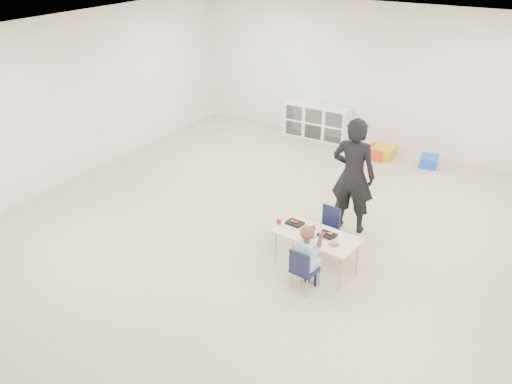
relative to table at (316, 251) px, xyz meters
The scene contains 16 objects.
room 1.47m from the table, behind, with size 9.00×9.02×2.80m.
table is the anchor object (origin of this frame).
chair_near 0.52m from the table, 79.60° to the right, with size 0.29×0.27×0.60m, color #111534, non-canonical shape.
chair_far 0.52m from the table, 100.40° to the left, with size 0.29×0.27×0.60m, color #111534, non-canonical shape.
child 0.56m from the table, 79.60° to the right, with size 0.40×0.40×0.95m, color #A0B9D9, non-canonical shape.
lunch_tray_near 0.30m from the table, 19.07° to the left, with size 0.22×0.16×0.03m, color black.
lunch_tray_far 0.46m from the table, 164.86° to the left, with size 0.22×0.16×0.03m, color black.
milk_carton 0.32m from the table, 100.63° to the right, with size 0.07×0.07×0.10m, color white.
bread_roll 0.41m from the table, 21.34° to the right, with size 0.09×0.09×0.07m, color #B57E4A.
apple_near 0.30m from the table, 141.02° to the left, with size 0.07×0.07×0.07m, color maroon.
apple_far 0.62m from the table, behind, with size 0.07×0.07×0.07m, color maroon.
cubby_shelf 4.91m from the table, 115.40° to the left, with size 1.40×0.40×0.70m, color white.
adult 1.35m from the table, 91.13° to the left, with size 0.63×0.41×1.72m, color black.
bin_red 4.08m from the table, 98.97° to the left, with size 0.35×0.46×0.22m, color red.
bin_yellow 4.14m from the table, 96.98° to the left, with size 0.37×0.48×0.23m, color gold.
bin_blue 4.15m from the table, 85.12° to the left, with size 0.31×0.40×0.19m, color blue.
Camera 1 is at (3.34, -5.64, 4.06)m, focal length 38.00 mm.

